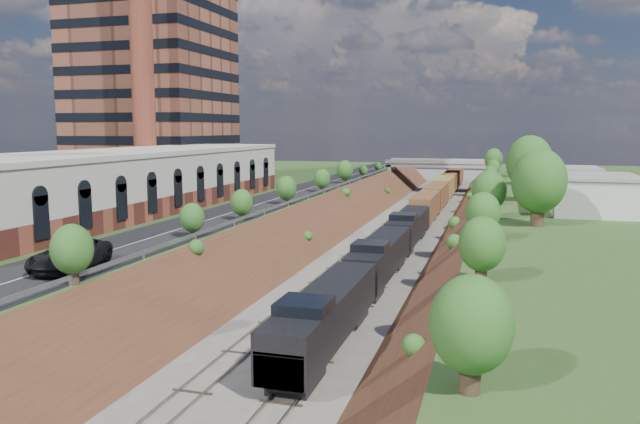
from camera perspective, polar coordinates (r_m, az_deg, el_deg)
platform_left at (r=96.43m, az=-12.72°, el=0.33°), size 44.00×180.00×5.00m
embankment_left at (r=88.38m, az=-0.07°, el=-1.78°), size 10.00×180.00×10.00m
embankment_right at (r=85.00m, az=14.34°, el=-2.40°), size 10.00×180.00×10.00m
rail_left_track at (r=86.43m, az=5.29°, el=-1.97°), size 1.58×180.00×0.18m
rail_right_track at (r=85.62m, az=8.71°, el=-2.11°), size 1.58×180.00×0.18m
road at (r=89.04m, az=-2.85°, el=1.56°), size 8.00×180.00×0.10m
guardrail at (r=87.56m, az=-0.36°, el=1.80°), size 0.10×171.00×0.70m
commercial_building at (r=74.52m, az=-17.63°, el=2.69°), size 14.30×62.30×7.00m
highrise_tower at (r=113.08m, az=-15.25°, el=16.76°), size 22.00×22.00×53.90m
smokestack at (r=94.33m, az=-15.98°, el=13.77°), size 3.20×3.20×40.00m
overpass at (r=146.64m, az=10.91°, el=3.78°), size 24.50×8.30×7.40m
white_building_near at (r=76.77m, az=23.67°, el=1.41°), size 9.00×12.00×4.00m
white_building_far at (r=98.50m, az=21.74°, el=2.64°), size 8.00×10.00×3.60m
tree_right_large at (r=64.03m, az=19.39°, el=2.65°), size 5.25×5.25×7.61m
tree_left_crest at (r=50.97m, az=-13.60°, el=-0.96°), size 2.45×2.45×3.55m
freight_train at (r=102.74m, az=10.03°, el=0.90°), size 3.06×139.55×4.57m
suv at (r=45.14m, az=-21.91°, el=-3.64°), size 4.42×7.50×1.96m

